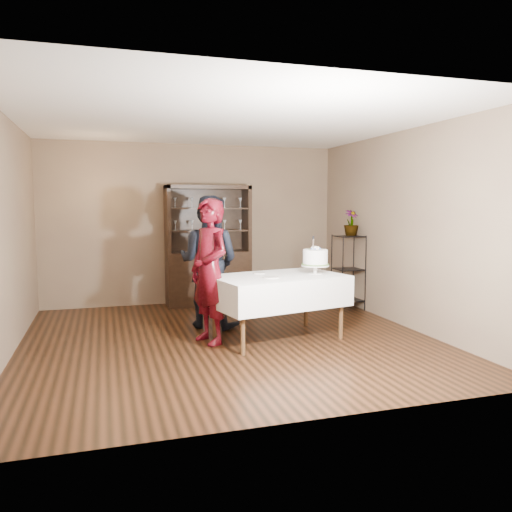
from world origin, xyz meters
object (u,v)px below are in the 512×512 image
at_px(plant_etagere, 348,269).
at_px(woman, 210,271).
at_px(china_hutch, 208,265).
at_px(cake_table, 278,291).
at_px(man, 209,262).
at_px(cake, 315,259).
at_px(potted_plant, 351,223).

bearing_deg(plant_etagere, woman, -153.21).
distance_m(china_hutch, cake_table, 2.46).
distance_m(woman, man, 0.82).
height_order(cake_table, cake, cake).
bearing_deg(cake, china_hutch, 110.44).
xyz_separation_m(woman, potted_plant, (2.59, 1.30, 0.51)).
bearing_deg(plant_etagere, china_hutch, 153.17).
bearing_deg(woman, china_hutch, 147.65).
relative_size(china_hutch, woman, 1.13).
xyz_separation_m(china_hutch, woman, (-0.46, -2.33, 0.22)).
height_order(woman, cake, woman).
height_order(plant_etagere, woman, woman).
relative_size(plant_etagere, man, 0.66).
bearing_deg(man, cake, 178.69).
bearing_deg(potted_plant, man, -168.31).
distance_m(china_hutch, potted_plant, 2.47).
relative_size(plant_etagere, woman, 0.68).
distance_m(cake_table, woman, 0.89).
height_order(china_hutch, cake_table, china_hutch).
xyz_separation_m(china_hutch, plant_etagere, (2.08, -1.05, -0.01)).
bearing_deg(china_hutch, plant_etagere, -26.83).
bearing_deg(cake, man, 143.82).
height_order(man, cake, man).
height_order(cake_table, woman, woman).
bearing_deg(china_hutch, man, -101.21).
relative_size(cake_table, cake, 3.66).
bearing_deg(plant_etagere, cake_table, -140.89).
distance_m(plant_etagere, potted_plant, 0.75).
height_order(plant_etagere, cake, cake).
bearing_deg(woman, cake_table, 62.52).
xyz_separation_m(woman, man, (0.15, 0.80, 0.02)).
height_order(cake_table, potted_plant, potted_plant).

